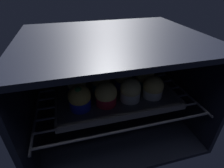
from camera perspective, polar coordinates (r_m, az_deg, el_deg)
name	(u,v)px	position (r cm, az deg, el deg)	size (l,w,h in cm)	color
oven_cavity	(110,80)	(67.52, -0.74, 1.30)	(59.00, 47.00, 37.00)	black
oven_rack	(113,93)	(65.89, 0.19, -3.06)	(54.80, 42.00, 0.80)	#444756
baking_tray	(112,90)	(65.98, 0.00, -1.88)	(41.44, 33.11, 2.20)	#4C4C51
muffin_row0_col0	(80,98)	(55.06, -10.60, -4.57)	(7.14, 7.14, 8.50)	#1928B7
muffin_row0_col1	(106,95)	(56.07, -2.00, -3.49)	(7.26, 7.26, 8.07)	red
muffin_row0_col2	(130,90)	(58.33, 6.07, -2.10)	(7.00, 7.00, 8.05)	silver
muffin_row0_col3	(153,88)	(61.58, 13.36, -1.19)	(7.14, 7.14, 7.66)	silver
muffin_row1_col0	(77,86)	(61.97, -11.40, -0.69)	(6.76, 6.76, 7.75)	#1928B7
muffin_row1_col1	(101,81)	(63.28, -3.75, 0.91)	(7.12, 7.12, 7.97)	#0C8C84
muffin_row1_col2	(123,79)	(64.73, 3.77, 1.55)	(6.76, 6.76, 7.75)	#1928B7
muffin_row1_col3	(144,77)	(67.65, 10.61, 2.38)	(7.38, 7.38, 7.81)	#0C8C84
muffin_row2_col0	(75,74)	(69.69, -12.16, 3.28)	(6.76, 6.76, 8.23)	silver
muffin_row2_col1	(96,72)	(69.97, -5.30, 4.00)	(7.01, 7.01, 7.95)	silver
muffin_row2_col2	(116,68)	(72.03, 1.35, 5.22)	(7.04, 7.04, 8.86)	#0C8C84
muffin_row2_col3	(135,67)	(74.78, 7.51, 5.52)	(6.92, 6.92, 7.36)	#0C8C84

